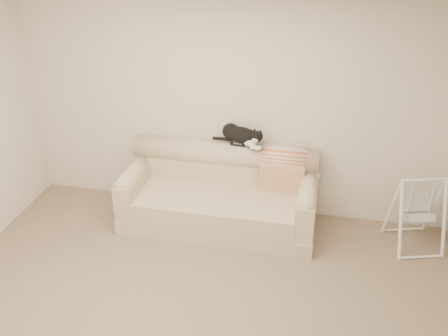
% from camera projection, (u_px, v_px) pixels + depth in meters
% --- Properties ---
extents(ground_plane, '(5.00, 5.00, 0.00)m').
position_uv_depth(ground_plane, '(192.00, 320.00, 4.50)').
color(ground_plane, '#7B634C').
rests_on(ground_plane, ground).
extents(room_shell, '(5.04, 4.04, 2.60)m').
position_uv_depth(room_shell, '(186.00, 171.00, 3.78)').
color(room_shell, beige).
rests_on(room_shell, ground).
extents(sofa, '(2.20, 0.93, 0.90)m').
position_uv_depth(sofa, '(220.00, 195.00, 5.75)').
color(sofa, tan).
rests_on(sofa, ground).
extents(remote_a, '(0.18, 0.07, 0.03)m').
position_uv_depth(remote_a, '(238.00, 144.00, 5.65)').
color(remote_a, black).
rests_on(remote_a, sofa).
extents(remote_b, '(0.18, 0.07, 0.02)m').
position_uv_depth(remote_b, '(255.00, 147.00, 5.60)').
color(remote_b, black).
rests_on(remote_b, sofa).
extents(tuxedo_cat, '(0.61, 0.39, 0.24)m').
position_uv_depth(tuxedo_cat, '(241.00, 135.00, 5.63)').
color(tuxedo_cat, black).
rests_on(tuxedo_cat, sofa).
extents(throw_blanket, '(0.50, 0.38, 0.58)m').
position_uv_depth(throw_blanket, '(283.00, 163.00, 5.64)').
color(throw_blanket, '#C36230').
rests_on(throw_blanket, sofa).
extents(baby_swing, '(0.64, 0.66, 0.84)m').
position_uv_depth(baby_swing, '(417.00, 212.00, 5.31)').
color(baby_swing, white).
rests_on(baby_swing, ground).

